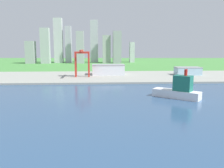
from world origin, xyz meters
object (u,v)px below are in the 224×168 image
(port_crane_red, at_px, (82,58))
(warehouse_annex, at_px, (188,71))
(warehouse_main, at_px, (108,69))

(port_crane_red, height_order, warehouse_annex, port_crane_red)
(port_crane_red, xyz_separation_m, warehouse_main, (40.34, 28.66, -20.75))
(warehouse_main, xyz_separation_m, warehouse_annex, (129.57, -9.50, -1.99))
(warehouse_annex, bearing_deg, warehouse_main, 175.81)
(port_crane_red, relative_size, warehouse_annex, 1.07)
(port_crane_red, bearing_deg, warehouse_annex, 6.43)
(warehouse_main, height_order, warehouse_annex, warehouse_main)
(warehouse_annex, bearing_deg, port_crane_red, -173.57)
(port_crane_red, xyz_separation_m, warehouse_annex, (169.91, 19.16, -22.74))
(warehouse_main, bearing_deg, warehouse_annex, -4.19)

